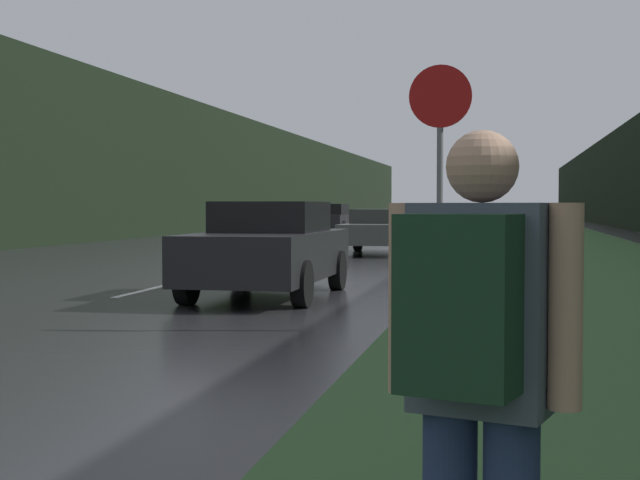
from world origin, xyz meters
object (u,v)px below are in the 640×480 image
Objects in this scene: stop_sign at (440,168)px; car_passing_near at (269,248)px; hitchhiker_with_backpack at (476,375)px; car_oncoming at (330,219)px; car_passing_far at (380,230)px.

stop_sign reaches higher than car_passing_near.
hitchhiker_with_backpack is at bearing 108.05° from car_passing_near.
car_oncoming is at bearing 117.92° from hitchhiker_with_backpack.
hitchhiker_with_backpack is at bearing -85.06° from stop_sign.
car_passing_near is 27.99m from car_oncoming.
car_passing_near is at bearing 90.00° from car_passing_far.
stop_sign is 7.51m from hitchhiker_with_backpack.
hitchhiker_with_backpack is 23.11m from car_passing_far.
car_passing_near is 0.93× the size of car_oncoming.
hitchhiker_with_backpack is 39.05m from car_oncoming.
car_passing_near is at bearing 124.23° from hitchhiker_with_backpack.
hitchhiker_with_backpack is 0.38× the size of car_passing_near.
hitchhiker_with_backpack is (0.64, -7.43, -0.89)m from stop_sign.
car_passing_near is at bearing 131.53° from stop_sign.
hitchhiker_with_backpack is at bearing 98.60° from car_passing_far.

